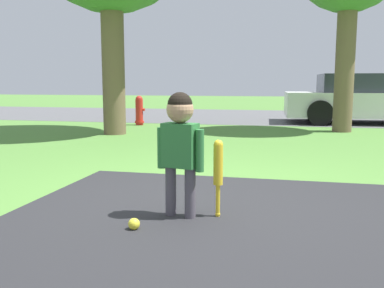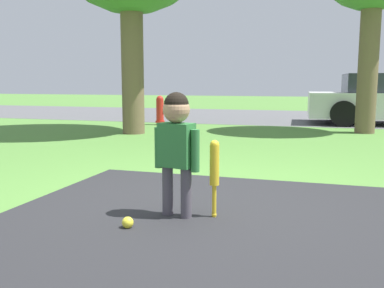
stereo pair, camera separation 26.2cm
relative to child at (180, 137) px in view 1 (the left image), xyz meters
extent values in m
plane|color=#518438|center=(0.04, 0.46, -0.63)|extent=(60.00, 60.00, 0.00)
cube|color=#59595B|center=(0.04, 10.32, -0.62)|extent=(40.00, 6.00, 0.01)
cylinder|color=#4C4751|center=(-0.08, 0.02, -0.43)|extent=(0.08, 0.08, 0.39)
cylinder|color=#4C4751|center=(0.08, -0.02, -0.43)|extent=(0.08, 0.08, 0.39)
cube|color=#2D7238|center=(0.00, 0.00, -0.06)|extent=(0.29, 0.20, 0.34)
cylinder|color=#2D7238|center=(-0.16, 0.04, -0.09)|extent=(0.07, 0.07, 0.32)
cylinder|color=#2D7238|center=(0.16, -0.04, -0.09)|extent=(0.07, 0.07, 0.32)
sphere|color=tan|center=(0.00, 0.00, 0.21)|extent=(0.21, 0.21, 0.21)
sphere|color=black|center=(0.00, 0.00, 0.24)|extent=(0.19, 0.19, 0.19)
sphere|color=yellow|center=(0.28, 0.06, -0.61)|extent=(0.04, 0.04, 0.04)
cylinder|color=yellow|center=(0.28, 0.06, -0.50)|extent=(0.03, 0.03, 0.26)
cylinder|color=yellow|center=(0.28, 0.06, -0.21)|extent=(0.07, 0.07, 0.31)
sphere|color=yellow|center=(0.28, 0.06, -0.06)|extent=(0.07, 0.07, 0.07)
sphere|color=yellow|center=(-0.24, -0.37, -0.58)|extent=(0.08, 0.08, 0.08)
cylinder|color=red|center=(-2.82, 6.82, -0.31)|extent=(0.18, 0.18, 0.63)
sphere|color=red|center=(-2.82, 6.82, 0.01)|extent=(0.17, 0.17, 0.17)
cylinder|color=red|center=(-2.82, 6.82, -0.55)|extent=(0.23, 0.23, 0.05)
cylinder|color=red|center=(-2.72, 6.82, -0.25)|extent=(0.08, 0.06, 0.06)
cube|color=silver|center=(2.72, 8.62, -0.15)|extent=(4.20, 2.07, 0.62)
cube|color=#2D333D|center=(2.51, 8.61, 0.40)|extent=(2.06, 1.73, 0.47)
cylinder|color=black|center=(1.39, 9.47, -0.32)|extent=(0.63, 0.22, 0.62)
cylinder|color=black|center=(1.50, 7.62, -0.32)|extent=(0.63, 0.22, 0.62)
cylinder|color=brown|center=(-2.67, 4.96, 0.95)|extent=(0.45, 0.45, 3.16)
cylinder|color=brown|center=(1.88, 6.44, 0.87)|extent=(0.40, 0.40, 2.99)
camera|label=1|loc=(0.81, -3.11, 0.41)|focal=40.00mm
camera|label=2|loc=(1.07, -3.04, 0.41)|focal=40.00mm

